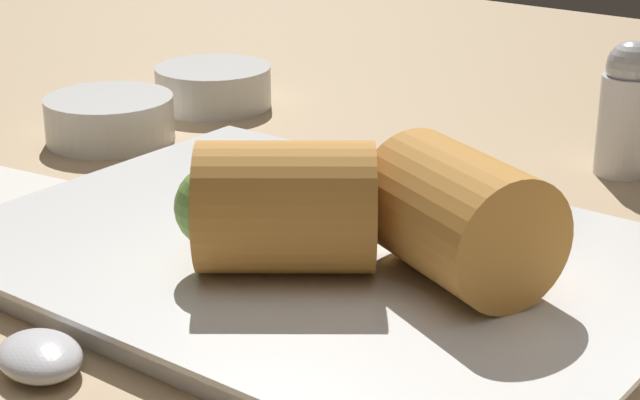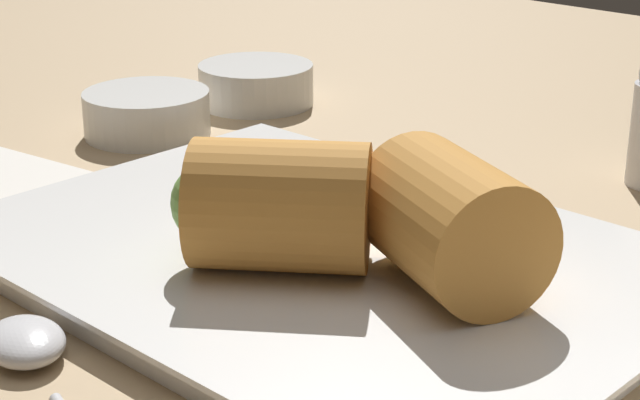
% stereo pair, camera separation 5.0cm
% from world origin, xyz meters
% --- Properties ---
extents(table_surface, '(1.80, 1.40, 0.02)m').
position_xyz_m(table_surface, '(0.00, 0.00, 0.01)').
color(table_surface, tan).
rests_on(table_surface, ground).
extents(serving_plate, '(0.35, 0.25, 0.01)m').
position_xyz_m(serving_plate, '(-0.01, -0.02, 0.03)').
color(serving_plate, white).
rests_on(serving_plate, table_surface).
extents(roll_front_left, '(0.10, 0.09, 0.06)m').
position_xyz_m(roll_front_left, '(0.05, -0.01, 0.07)').
color(roll_front_left, '#C68438').
rests_on(roll_front_left, serving_plate).
extents(roll_front_right, '(0.10, 0.10, 0.06)m').
position_xyz_m(roll_front_right, '(-0.02, -0.06, 0.07)').
color(roll_front_right, '#C68438').
rests_on(roll_front_right, serving_plate).
extents(dipping_bowl_near, '(0.09, 0.09, 0.03)m').
position_xyz_m(dipping_bowl_near, '(-0.26, 0.06, 0.04)').
color(dipping_bowl_near, silver).
rests_on(dipping_bowl_near, table_surface).
extents(dipping_bowl_far, '(0.09, 0.09, 0.03)m').
position_xyz_m(dipping_bowl_far, '(-0.27, 0.17, 0.04)').
color(dipping_bowl_far, silver).
rests_on(dipping_bowl_far, table_surface).
extents(spoon, '(0.16, 0.07, 0.02)m').
position_xyz_m(spoon, '(-0.04, -0.17, 0.03)').
color(spoon, silver).
rests_on(spoon, table_surface).
extents(salt_shaker, '(0.03, 0.03, 0.08)m').
position_xyz_m(salt_shaker, '(0.04, 0.21, 0.06)').
color(salt_shaker, silver).
rests_on(salt_shaker, table_surface).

